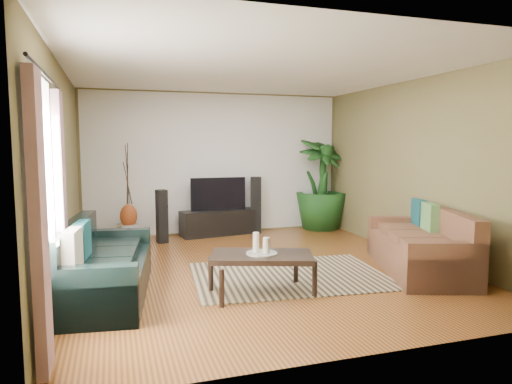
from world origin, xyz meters
name	(u,v)px	position (x,y,z in m)	size (l,w,h in m)	color
floor	(260,269)	(0.00, 0.00, 0.00)	(5.50, 5.50, 0.00)	brown
ceiling	(261,70)	(0.00, 0.00, 2.70)	(5.50, 5.50, 0.00)	white
wall_back	(216,163)	(0.00, 2.75, 1.35)	(5.00, 5.00, 0.00)	brown
wall_front	(369,191)	(0.00, -2.75, 1.35)	(5.00, 5.00, 0.00)	brown
wall_left	(61,175)	(-2.50, 0.00, 1.35)	(5.50, 5.50, 0.00)	brown
wall_right	(416,169)	(2.50, 0.00, 1.35)	(5.50, 5.50, 0.00)	brown
backwall_panel	(216,163)	(0.00, 2.74, 1.35)	(4.90, 4.90, 0.00)	white
window_pane	(44,181)	(-2.48, -1.60, 1.40)	(1.80, 1.80, 0.00)	white
curtain_near	(39,224)	(-2.43, -2.35, 1.15)	(0.08, 0.35, 2.20)	gray
curtain_far	(61,200)	(-2.43, -0.85, 1.15)	(0.08, 0.35, 2.20)	gray
curtain_rod	(46,75)	(-2.43, -1.60, 2.30)	(0.03, 0.03, 1.90)	black
sofa_left	(105,260)	(-2.02, -0.58, 0.42)	(2.04, 0.87, 0.85)	black
sofa_right	(418,240)	(2.01, -0.75, 0.42)	(2.03, 0.92, 0.85)	brown
area_rug	(290,276)	(0.25, -0.46, 0.01)	(2.49, 1.77, 0.01)	tan
coffee_table	(262,274)	(-0.32, -1.03, 0.24)	(1.16, 0.63, 0.47)	black
candle_tray	(262,253)	(-0.32, -1.03, 0.48)	(0.36, 0.36, 0.02)	gray
candle_tall	(256,242)	(-0.38, -1.00, 0.60)	(0.07, 0.07, 0.23)	beige
candle_mid	(266,245)	(-0.28, -1.07, 0.58)	(0.07, 0.07, 0.18)	beige
candle_short	(266,245)	(-0.25, -0.97, 0.56)	(0.07, 0.07, 0.15)	beige
tv_stand	(218,222)	(-0.02, 2.50, 0.24)	(1.43, 0.43, 0.48)	black
television	(218,194)	(-0.02, 2.50, 0.79)	(1.05, 0.06, 0.62)	black
speaker_left	(162,216)	(-1.12, 2.12, 0.47)	(0.17, 0.19, 0.93)	black
speaker_right	(256,205)	(0.72, 2.50, 0.54)	(0.20, 0.22, 1.09)	black
potted_plant	(321,184)	(2.11, 2.50, 0.92)	(1.03, 1.03, 1.85)	#174316
plant_pot	(320,222)	(2.11, 2.50, 0.13)	(0.34, 0.34, 0.26)	black
pedestal	(129,233)	(-1.67, 2.29, 0.16)	(0.32, 0.32, 0.32)	gray
vase	(129,216)	(-1.67, 2.29, 0.47)	(0.30, 0.30, 0.41)	brown
side_table	(104,254)	(-2.07, 0.48, 0.24)	(0.46, 0.46, 0.49)	brown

